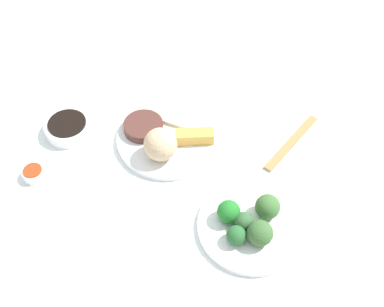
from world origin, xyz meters
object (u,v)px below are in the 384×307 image
at_px(soy_sauce_bowl, 68,128).
at_px(broccoli_plate, 251,227).
at_px(main_plate, 169,137).
at_px(chopsticks_pair, 291,142).
at_px(sauce_ramekin_sweet_and_sour, 34,174).

bearing_deg(soy_sauce_bowl, broccoli_plate, -7.64).
xyz_separation_m(main_plate, chopsticks_pair, (0.28, 0.12, -0.00)).
xyz_separation_m(main_plate, soy_sauce_bowl, (-0.24, -0.08, 0.01)).
xyz_separation_m(soy_sauce_bowl, sauce_ramekin_sweet_and_sour, (0.01, -0.15, -0.00)).
bearing_deg(broccoli_plate, sauce_ramekin_sweet_and_sour, -170.67).
height_order(main_plate, chopsticks_pair, main_plate).
relative_size(main_plate, soy_sauce_bowl, 2.20).
xyz_separation_m(soy_sauce_bowl, chopsticks_pair, (0.52, 0.20, -0.01)).
bearing_deg(main_plate, broccoli_plate, -29.21).
height_order(main_plate, soy_sauce_bowl, soy_sauce_bowl).
xyz_separation_m(broccoli_plate, sauce_ramekin_sweet_and_sour, (-0.51, -0.08, 0.00)).
relative_size(broccoli_plate, chopsticks_pair, 1.06).
relative_size(broccoli_plate, soy_sauce_bowl, 2.00).
bearing_deg(broccoli_plate, main_plate, 150.79).
bearing_deg(chopsticks_pair, broccoli_plate, -91.10).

